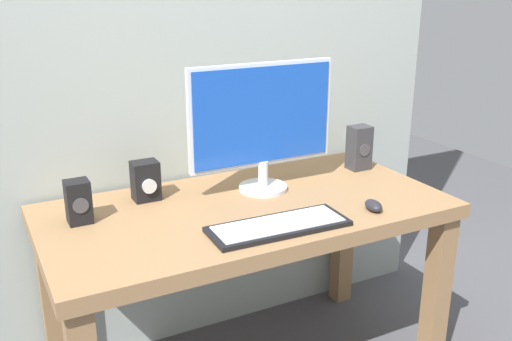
{
  "coord_description": "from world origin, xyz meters",
  "views": [
    {
      "loc": [
        -0.82,
        -1.65,
        1.46
      ],
      "look_at": [
        0.04,
        0.0,
        0.83
      ],
      "focal_mm": 40.36,
      "sensor_mm": 36.0,
      "label": 1
    }
  ],
  "objects_px": {
    "speaker_right": "(359,148)",
    "monitor": "(262,122)",
    "mouse": "(373,206)",
    "audio_controller": "(146,181)",
    "desk": "(247,232)",
    "speaker_left": "(78,202)",
    "keyboard_primary": "(277,226)"
  },
  "relations": [
    {
      "from": "desk",
      "to": "speaker_right",
      "type": "xyz_separation_m",
      "value": [
        0.58,
        0.14,
        0.19
      ]
    },
    {
      "from": "mouse",
      "to": "speaker_right",
      "type": "bearing_deg",
      "value": 71.24
    },
    {
      "from": "monitor",
      "to": "keyboard_primary",
      "type": "xyz_separation_m",
      "value": [
        -0.12,
        -0.34,
        -0.25
      ]
    },
    {
      "from": "monitor",
      "to": "mouse",
      "type": "xyz_separation_m",
      "value": [
        0.24,
        -0.36,
        -0.24
      ]
    },
    {
      "from": "monitor",
      "to": "mouse",
      "type": "relative_size",
      "value": 6.68
    },
    {
      "from": "desk",
      "to": "monitor",
      "type": "height_order",
      "value": "monitor"
    },
    {
      "from": "desk",
      "to": "monitor",
      "type": "distance_m",
      "value": 0.4
    },
    {
      "from": "speaker_right",
      "to": "speaker_left",
      "type": "height_order",
      "value": "speaker_right"
    },
    {
      "from": "monitor",
      "to": "audio_controller",
      "type": "relative_size",
      "value": 4.01
    },
    {
      "from": "monitor",
      "to": "speaker_right",
      "type": "relative_size",
      "value": 3.13
    },
    {
      "from": "keyboard_primary",
      "to": "speaker_right",
      "type": "height_order",
      "value": "speaker_right"
    },
    {
      "from": "desk",
      "to": "audio_controller",
      "type": "bearing_deg",
      "value": 144.45
    },
    {
      "from": "mouse",
      "to": "audio_controller",
      "type": "distance_m",
      "value": 0.79
    },
    {
      "from": "monitor",
      "to": "speaker_right",
      "type": "bearing_deg",
      "value": 3.49
    },
    {
      "from": "speaker_left",
      "to": "mouse",
      "type": "bearing_deg",
      "value": -21.62
    },
    {
      "from": "keyboard_primary",
      "to": "audio_controller",
      "type": "relative_size",
      "value": 3.23
    },
    {
      "from": "keyboard_primary",
      "to": "mouse",
      "type": "bearing_deg",
      "value": -3.02
    },
    {
      "from": "monitor",
      "to": "keyboard_primary",
      "type": "relative_size",
      "value": 1.24
    },
    {
      "from": "desk",
      "to": "mouse",
      "type": "height_order",
      "value": "mouse"
    },
    {
      "from": "desk",
      "to": "speaker_left",
      "type": "relative_size",
      "value": 9.88
    },
    {
      "from": "monitor",
      "to": "audio_controller",
      "type": "height_order",
      "value": "monitor"
    },
    {
      "from": "speaker_left",
      "to": "keyboard_primary",
      "type": "bearing_deg",
      "value": -32.1
    },
    {
      "from": "mouse",
      "to": "keyboard_primary",
      "type": "bearing_deg",
      "value": -171.38
    },
    {
      "from": "mouse",
      "to": "speaker_left",
      "type": "relative_size",
      "value": 0.6
    },
    {
      "from": "speaker_right",
      "to": "speaker_left",
      "type": "relative_size",
      "value": 1.27
    },
    {
      "from": "monitor",
      "to": "audio_controller",
      "type": "distance_m",
      "value": 0.46
    },
    {
      "from": "desk",
      "to": "speaker_right",
      "type": "relative_size",
      "value": 7.76
    },
    {
      "from": "speaker_right",
      "to": "monitor",
      "type": "bearing_deg",
      "value": -176.51
    },
    {
      "from": "speaker_right",
      "to": "audio_controller",
      "type": "relative_size",
      "value": 1.28
    },
    {
      "from": "desk",
      "to": "monitor",
      "type": "xyz_separation_m",
      "value": [
        0.12,
        0.11,
        0.36
      ]
    },
    {
      "from": "mouse",
      "to": "audio_controller",
      "type": "height_order",
      "value": "audio_controller"
    },
    {
      "from": "audio_controller",
      "to": "keyboard_primary",
      "type": "bearing_deg",
      "value": -56.26
    }
  ]
}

